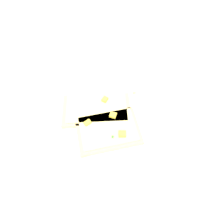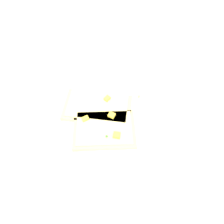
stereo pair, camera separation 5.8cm
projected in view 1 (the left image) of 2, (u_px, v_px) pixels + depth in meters
ground_plane at (112, 116)px, 0.60m from camera, size 4.00×4.00×0.00m
plate at (112, 115)px, 0.60m from camera, size 0.27×0.27×0.01m
fork at (117, 105)px, 0.61m from camera, size 0.20×0.10×0.01m
knife at (131, 125)px, 0.57m from camera, size 0.18×0.10×0.01m
pizza_slice_main at (97, 110)px, 0.59m from camera, size 0.21×0.17×0.03m
pizza_slice_corner at (108, 130)px, 0.56m from camera, size 0.19×0.18×0.03m
crumb_scatter at (118, 110)px, 0.59m from camera, size 0.09×0.12×0.01m
napkin at (52, 176)px, 0.51m from camera, size 0.14×0.08×0.01m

